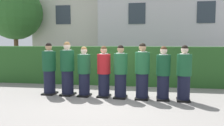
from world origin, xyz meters
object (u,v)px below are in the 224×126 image
at_px(student_front_row_5, 142,73).
at_px(student_front_row_7, 184,75).
at_px(student_front_row_2, 84,73).
at_px(student_front_row_1, 67,70).
at_px(student_front_row_6, 163,75).
at_px(student_front_row_0, 49,70).
at_px(student_front_row_4, 121,73).
at_px(student_in_red_blazer, 104,73).

height_order(student_front_row_5, student_front_row_7, student_front_row_5).
bearing_deg(student_front_row_2, student_front_row_1, 174.88).
xyz_separation_m(student_front_row_1, student_front_row_6, (2.94, -0.16, -0.06)).
distance_m(student_front_row_0, student_front_row_1, 0.62).
bearing_deg(student_front_row_6, student_front_row_2, 177.32).
bearing_deg(student_front_row_7, student_front_row_5, 177.57).
bearing_deg(student_front_row_0, student_front_row_5, -3.53).
xyz_separation_m(student_front_row_0, student_front_row_2, (1.18, -0.09, -0.05)).
height_order(student_front_row_0, student_front_row_4, student_front_row_0).
relative_size(student_front_row_1, student_in_red_blazer, 1.08).
bearing_deg(student_front_row_7, student_front_row_4, 177.38).
distance_m(student_front_row_6, student_front_row_7, 0.57).
bearing_deg(student_front_row_5, student_front_row_4, 177.02).
relative_size(student_front_row_1, student_front_row_6, 1.08).
bearing_deg(student_in_red_blazer, student_front_row_5, -4.67).
xyz_separation_m(student_in_red_blazer, student_front_row_5, (1.16, -0.10, 0.04)).
distance_m(student_front_row_2, student_front_row_6, 2.39).
xyz_separation_m(student_front_row_2, student_in_red_blazer, (0.62, -0.00, 0.01)).
distance_m(student_front_row_5, student_front_row_6, 0.60).
distance_m(student_in_red_blazer, student_front_row_7, 2.34).
distance_m(student_front_row_0, student_front_row_2, 1.18).
bearing_deg(student_front_row_0, student_front_row_4, -3.69).
bearing_deg(student_in_red_blazer, student_front_row_0, 177.20).
relative_size(student_front_row_2, student_front_row_5, 0.93).
xyz_separation_m(student_front_row_0, student_front_row_6, (3.57, -0.20, -0.04)).
height_order(student_front_row_0, student_front_row_1, student_front_row_1).
relative_size(student_in_red_blazer, student_front_row_6, 1.00).
bearing_deg(student_in_red_blazer, student_front_row_7, -3.54).
xyz_separation_m(student_front_row_4, student_front_row_7, (1.82, -0.08, -0.00)).
height_order(student_front_row_4, student_front_row_5, student_front_row_5).
bearing_deg(student_front_row_4, student_front_row_5, -2.98).
bearing_deg(student_front_row_5, student_front_row_1, 176.42).
bearing_deg(student_in_red_blazer, student_front_row_1, 177.49).
relative_size(student_front_row_0, student_front_row_1, 0.98).
xyz_separation_m(student_front_row_2, student_front_row_5, (1.78, -0.10, 0.05)).
bearing_deg(student_front_row_1, student_front_row_2, -5.12).
xyz_separation_m(student_front_row_5, student_front_row_7, (1.18, -0.05, -0.03)).
xyz_separation_m(student_in_red_blazer, student_front_row_4, (0.52, -0.06, 0.01)).
bearing_deg(student_front_row_0, student_front_row_2, -4.19).
bearing_deg(student_front_row_1, student_in_red_blazer, -2.51).
bearing_deg(student_front_row_4, student_front_row_7, -2.62).
relative_size(student_front_row_2, student_in_red_blazer, 0.99).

